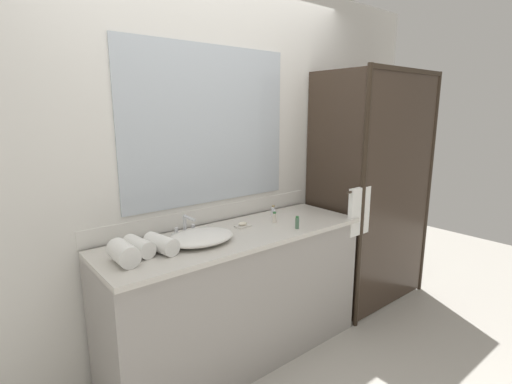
{
  "coord_description": "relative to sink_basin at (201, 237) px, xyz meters",
  "views": [
    {
      "loc": [
        -1.39,
        -1.9,
        1.67
      ],
      "look_at": [
        0.15,
        0.0,
        1.15
      ],
      "focal_mm": 26.64,
      "sensor_mm": 36.0,
      "label": 1
    }
  ],
  "objects": [
    {
      "name": "amenity_bottle_lotion",
      "position": [
        0.62,
        0.03,
        0.0
      ],
      "size": [
        0.03,
        0.03,
        0.08
      ],
      "color": "silver",
      "rests_on": "vanity_cabinet"
    },
    {
      "name": "soap_dish",
      "position": [
        0.38,
        0.09,
        -0.02
      ],
      "size": [
        0.1,
        0.07,
        0.04
      ],
      "color": "silver",
      "rests_on": "vanity_cabinet"
    },
    {
      "name": "amenity_bottle_conditioner",
      "position": [
        0.73,
        0.17,
        0.0
      ],
      "size": [
        0.03,
        0.03,
        0.08
      ],
      "color": "silver",
      "rests_on": "vanity_cabinet"
    },
    {
      "name": "amenity_bottle_shampoo",
      "position": [
        0.65,
        -0.17,
        0.01
      ],
      "size": [
        0.03,
        0.03,
        0.09
      ],
      "color": "#4C7056",
      "rests_on": "vanity_cabinet"
    },
    {
      "name": "shower_enclosure",
      "position": [
        1.56,
        -0.18,
        0.09
      ],
      "size": [
        1.2,
        0.59,
        2.0
      ],
      "color": "#2D2319",
      "rests_on": "ground_plane"
    },
    {
      "name": "rolled_towel_far_edge",
      "position": [
        -0.25,
        -0.0,
        0.02
      ],
      "size": [
        0.14,
        0.23,
        0.1
      ],
      "primitive_type": "cylinder",
      "rotation": [
        1.57,
        0.0,
        0.18
      ],
      "color": "white",
      "rests_on": "vanity_cabinet"
    },
    {
      "name": "rolled_towel_middle",
      "position": [
        -0.36,
        0.04,
        0.01
      ],
      "size": [
        0.12,
        0.22,
        0.1
      ],
      "primitive_type": "cylinder",
      "rotation": [
        1.57,
        0.0,
        0.12
      ],
      "color": "white",
      "rests_on": "vanity_cabinet"
    },
    {
      "name": "ground_plane",
      "position": [
        0.29,
        0.01,
        -0.93
      ],
      "size": [
        8.0,
        8.0,
        0.0
      ],
      "primitive_type": "plane",
      "color": "#B7B2A8"
    },
    {
      "name": "rolled_towel_near_edge",
      "position": [
        -0.47,
        -0.03,
        0.02
      ],
      "size": [
        0.11,
        0.2,
        0.11
      ],
      "primitive_type": "cylinder",
      "rotation": [
        1.57,
        0.0,
        -0.0
      ],
      "color": "white",
      "rests_on": "vanity_cabinet"
    },
    {
      "name": "vanity_cabinet",
      "position": [
        0.29,
        0.02,
        -0.48
      ],
      "size": [
        1.8,
        0.58,
        0.9
      ],
      "color": "#9E9993",
      "rests_on": "ground_plane"
    },
    {
      "name": "sink_basin",
      "position": [
        0.0,
        0.0,
        0.0
      ],
      "size": [
        0.42,
        0.32,
        0.07
      ],
      "primitive_type": "ellipsoid",
      "color": "white",
      "rests_on": "vanity_cabinet"
    },
    {
      "name": "wall_back_with_mirror",
      "position": [
        0.29,
        0.35,
        0.37
      ],
      "size": [
        4.4,
        0.06,
        2.6
      ],
      "color": "silver",
      "rests_on": "ground_plane"
    },
    {
      "name": "faucet",
      "position": [
        0.0,
        0.18,
        0.01
      ],
      "size": [
        0.17,
        0.15,
        0.13
      ],
      "color": "silver",
      "rests_on": "vanity_cabinet"
    }
  ]
}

